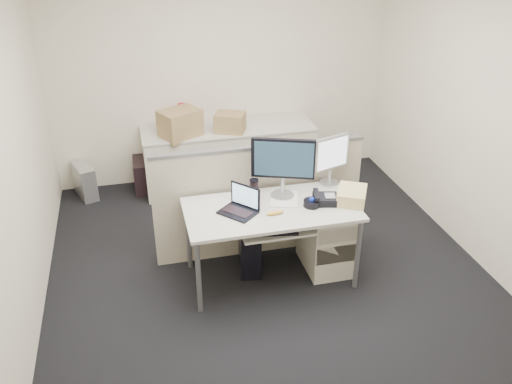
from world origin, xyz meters
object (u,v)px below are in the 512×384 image
object	(u,v)px
desk	(271,214)
monitor_main	(283,168)
desk_phone	(325,199)
laptop	(238,202)

from	to	relation	value
desk	monitor_main	world-z (taller)	monitor_main
monitor_main	desk_phone	bearing A→B (deg)	-11.48
desk	laptop	distance (m)	0.35
laptop	desk_phone	size ratio (longest dim) A/B	1.38
laptop	monitor_main	bearing A→B (deg)	72.32
desk	desk_phone	distance (m)	0.49
desk	monitor_main	xyz separation A→B (m)	(0.15, 0.18, 0.34)
laptop	desk_phone	world-z (taller)	laptop
monitor_main	desk_phone	distance (m)	0.46
monitor_main	laptop	bearing A→B (deg)	-135.75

